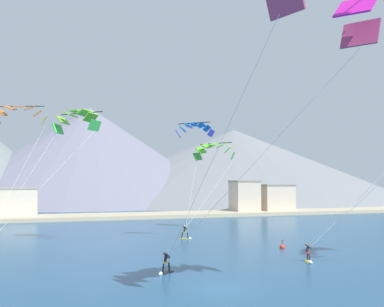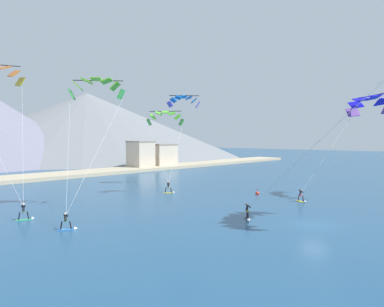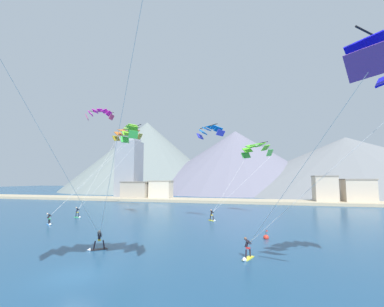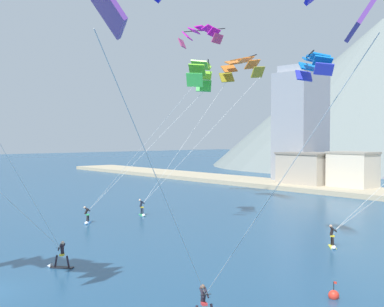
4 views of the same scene
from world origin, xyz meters
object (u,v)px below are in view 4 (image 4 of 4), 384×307
at_px(parafoil_kite_distant_low_drift, 201,34).
at_px(parafoil_kite_far_left, 240,67).
at_px(kitesurfer_mid_center, 333,241).
at_px(kitesurfer_far_right, 59,260).
at_px(parafoil_kite_distant_high_outer, 315,64).
at_px(race_marker_buoy, 334,295).
at_px(kitesurfer_far_left, 142,210).
at_px(parafoil_kite_near_trail, 200,73).
at_px(kitesurfer_near_trail, 87,218).

bearing_deg(parafoil_kite_distant_low_drift, parafoil_kite_far_left, 2.56).
height_order(kitesurfer_mid_center, kitesurfer_far_right, kitesurfer_mid_center).
distance_m(parafoil_kite_distant_high_outer, parafoil_kite_distant_low_drift, 30.77).
bearing_deg(parafoil_kite_distant_low_drift, parafoil_kite_distant_high_outer, -24.80).
relative_size(parafoil_kite_distant_high_outer, race_marker_buoy, 4.44).
height_order(kitesurfer_mid_center, kitesurfer_far_left, kitesurfer_far_left).
bearing_deg(parafoil_kite_far_left, parafoil_kite_near_trail, -59.92).
relative_size(kitesurfer_mid_center, parafoil_kite_far_left, 0.11).
bearing_deg(kitesurfer_mid_center, kitesurfer_far_left, -174.58).
height_order(kitesurfer_far_left, parafoil_kite_far_left, parafoil_kite_far_left).
bearing_deg(kitesurfer_far_left, kitesurfer_far_right, -47.95).
height_order(kitesurfer_near_trail, parafoil_kite_distant_high_outer, parafoil_kite_distant_high_outer).
relative_size(parafoil_kite_near_trail, parafoil_kite_far_left, 0.86).
xyz_separation_m(kitesurfer_near_trail, parafoil_kite_near_trail, (7.98, 7.32, 13.55)).
bearing_deg(kitesurfer_far_right, parafoil_kite_far_left, 114.15).
xyz_separation_m(parafoil_kite_near_trail, parafoil_kite_distant_low_drift, (-13.46, 11.47, 6.85)).
bearing_deg(kitesurfer_mid_center, parafoil_kite_distant_high_outer, -84.88).
distance_m(kitesurfer_far_left, parafoil_kite_distant_low_drift, 24.10).
bearing_deg(kitesurfer_far_right, parafoil_kite_near_trail, 109.64).
bearing_deg(parafoil_kite_distant_low_drift, kitesurfer_far_right, -55.48).
distance_m(kitesurfer_far_right, race_marker_buoy, 16.94).
bearing_deg(parafoil_kite_near_trail, parafoil_kite_distant_high_outer, -4.38).
distance_m(parafoil_kite_far_left, race_marker_buoy, 37.99).
bearing_deg(parafoil_kite_near_trail, parafoil_kite_distant_low_drift, 139.56).
xyz_separation_m(kitesurfer_near_trail, parafoil_kite_distant_high_outer, (21.61, 6.27, 12.92)).
relative_size(kitesurfer_far_right, parafoil_kite_distant_low_drift, 0.28).
xyz_separation_m(parafoil_kite_far_left, race_marker_buoy, (27.68, -20.48, -16.05)).
relative_size(kitesurfer_far_left, parafoil_kite_distant_high_outer, 0.40).
relative_size(kitesurfer_mid_center, parafoil_kite_near_trail, 0.13).
distance_m(kitesurfer_far_right, parafoil_kite_far_left, 35.05).
bearing_deg(race_marker_buoy, kitesurfer_near_trail, 177.23).
height_order(kitesurfer_mid_center, parafoil_kite_distant_high_outer, parafoil_kite_distant_high_outer).
bearing_deg(kitesurfer_near_trail, kitesurfer_far_left, 95.98).
height_order(kitesurfer_mid_center, parafoil_kite_near_trail, parafoil_kite_near_trail).
bearing_deg(kitesurfer_far_left, parafoil_kite_distant_low_drift, 111.67).
xyz_separation_m(parafoil_kite_distant_high_outer, race_marker_buoy, (7.24, -7.66, -13.25)).
height_order(parafoil_kite_far_left, parafoil_kite_distant_low_drift, parafoil_kite_distant_low_drift).
bearing_deg(race_marker_buoy, kitesurfer_far_left, 164.54).
xyz_separation_m(kitesurfer_mid_center, parafoil_kite_distant_low_drift, (-26.86, 9.91, 20.36)).
distance_m(parafoil_kite_near_trail, parafoil_kite_far_left, 13.77).
bearing_deg(race_marker_buoy, kitesurfer_mid_center, 126.04).
xyz_separation_m(kitesurfer_near_trail, kitesurfer_far_left, (-0.71, 6.78, 0.07)).
height_order(kitesurfer_near_trail, kitesurfer_far_right, kitesurfer_far_right).
distance_m(kitesurfer_far_left, race_marker_buoy, 30.67).
bearing_deg(parafoil_kite_distant_high_outer, kitesurfer_near_trail, -163.82).
xyz_separation_m(kitesurfer_near_trail, race_marker_buoy, (28.85, -1.39, -0.33)).
distance_m(parafoil_kite_distant_low_drift, race_marker_buoy, 44.90).
relative_size(kitesurfer_near_trail, kitesurfer_far_left, 0.94).
relative_size(kitesurfer_mid_center, race_marker_buoy, 1.74).
bearing_deg(parafoil_kite_far_left, parafoil_kite_distant_high_outer, -32.08).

